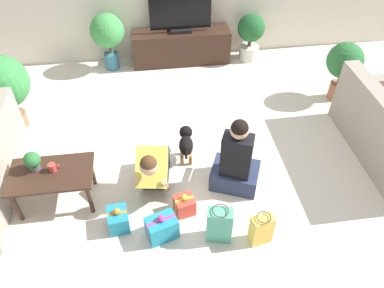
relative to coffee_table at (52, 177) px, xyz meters
The scene contains 18 objects.
ground_plane 1.64m from the coffee_table, 15.49° to the left, with size 16.00×16.00×0.00m, color beige.
coffee_table is the anchor object (origin of this frame).
tv_console 3.25m from the coffee_table, 59.01° to the left, with size 1.59×0.40×0.55m.
tv 3.28m from the coffee_table, 59.01° to the left, with size 0.96×0.20×0.73m.
potted_plant_back_left 2.79m from the coffee_table, 79.05° to the left, with size 0.53×0.53×0.92m.
potted_plant_corner_right 4.07m from the coffee_table, 20.74° to the left, with size 0.50×0.50×0.88m.
potted_plant_corner_left 1.61m from the coffee_table, 117.29° to the left, with size 0.68×0.68×1.03m.
potted_plant_back_right 3.92m from the coffee_table, 44.16° to the left, with size 0.44×0.44×0.78m.
person_kneeling 1.06m from the coffee_table, ahead, with size 0.42×0.77×0.74m.
person_sitting 1.96m from the coffee_table, ahead, with size 0.63×0.60×0.97m.
dog 1.57m from the coffee_table, 19.18° to the left, with size 0.20×0.51×0.36m.
gift_box_a 0.83m from the coffee_table, 33.43° to the right, with size 0.23×0.27×0.28m.
gift_box_b 1.42m from the coffee_table, 13.92° to the right, with size 0.24×0.23×0.26m.
gift_box_c 1.27m from the coffee_table, 29.03° to the right, with size 0.35×0.29×0.32m.
gift_bag_a 2.21m from the coffee_table, 21.22° to the right, with size 0.24×0.17×0.39m.
gift_bag_b 1.80m from the coffee_table, 23.09° to the right, with size 0.28×0.19×0.44m.
mug 0.11m from the coffee_table, 46.21° to the left, with size 0.12×0.08×0.09m.
tabletop_plant 0.25m from the coffee_table, 154.23° to the left, with size 0.17×0.17×0.22m.
Camera 1 is at (-0.44, -3.22, 3.28)m, focal length 35.00 mm.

